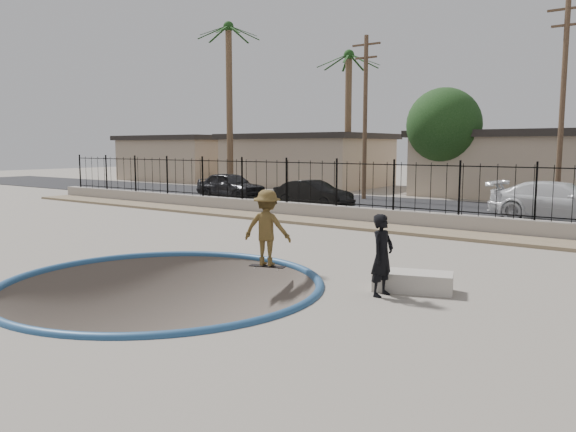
% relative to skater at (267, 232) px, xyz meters
% --- Properties ---
extents(ground, '(120.00, 120.00, 2.20)m').
position_rel_skater_xyz_m(ground, '(-0.85, 10.40, -2.02)').
color(ground, gray).
rests_on(ground, ground).
extents(bowl_pit, '(6.84, 6.84, 1.80)m').
position_rel_skater_xyz_m(bowl_pit, '(-0.85, -2.60, -0.92)').
color(bowl_pit, '#4D443B').
rests_on(bowl_pit, ground).
extents(coping_ring, '(7.04, 7.04, 0.20)m').
position_rel_skater_xyz_m(coping_ring, '(-0.85, -2.60, -0.92)').
color(coping_ring, navy).
rests_on(coping_ring, ground).
extents(rock_strip, '(42.00, 1.60, 0.11)m').
position_rel_skater_xyz_m(rock_strip, '(-0.85, 7.60, -0.87)').
color(rock_strip, '#8F7A5D').
rests_on(rock_strip, ground).
extents(retaining_wall, '(42.00, 0.45, 0.60)m').
position_rel_skater_xyz_m(retaining_wall, '(-0.85, 8.70, -0.62)').
color(retaining_wall, '#A1988D').
rests_on(retaining_wall, ground).
extents(fence, '(40.00, 0.04, 1.80)m').
position_rel_skater_xyz_m(fence, '(-0.85, 8.70, 0.58)').
color(fence, black).
rests_on(fence, retaining_wall).
extents(street, '(90.00, 8.00, 0.04)m').
position_rel_skater_xyz_m(street, '(-0.85, 15.40, -0.90)').
color(street, black).
rests_on(street, ground).
extents(house_west_far, '(10.60, 8.60, 3.90)m').
position_rel_skater_xyz_m(house_west_far, '(-28.85, 24.90, 1.05)').
color(house_west_far, tan).
rests_on(house_west_far, ground).
extents(house_west, '(11.60, 8.60, 3.90)m').
position_rel_skater_xyz_m(house_west, '(-15.85, 24.90, 1.05)').
color(house_west, tan).
rests_on(house_west, ground).
extents(house_center, '(10.60, 8.60, 3.90)m').
position_rel_skater_xyz_m(house_center, '(-0.85, 24.90, 1.05)').
color(house_center, tan).
rests_on(house_center, ground).
extents(palm_left, '(2.30, 2.30, 11.30)m').
position_rel_skater_xyz_m(palm_left, '(-17.85, 18.40, 7.03)').
color(palm_left, brown).
rests_on(palm_left, ground).
extents(palm_mid, '(2.30, 2.30, 9.30)m').
position_rel_skater_xyz_m(palm_mid, '(-10.85, 22.40, 5.77)').
color(palm_mid, brown).
rests_on(palm_mid, ground).
extents(utility_pole_left, '(1.70, 0.24, 9.00)m').
position_rel_skater_xyz_m(utility_pole_left, '(-6.85, 17.40, 3.78)').
color(utility_pole_left, '#473323').
rests_on(utility_pole_left, ground).
extents(utility_pole_mid, '(1.70, 0.24, 9.50)m').
position_rel_skater_xyz_m(utility_pole_mid, '(3.15, 17.40, 4.03)').
color(utility_pole_mid, '#473323').
rests_on(utility_pole_mid, ground).
extents(street_tree_left, '(4.32, 4.32, 6.36)m').
position_rel_skater_xyz_m(street_tree_left, '(-3.85, 21.40, 3.27)').
color(street_tree_left, '#473323').
rests_on(street_tree_left, ground).
extents(skater, '(1.33, 0.99, 1.84)m').
position_rel_skater_xyz_m(skater, '(0.00, 0.00, 0.00)').
color(skater, olive).
rests_on(skater, ground).
extents(skateboard, '(0.92, 0.48, 0.08)m').
position_rel_skater_xyz_m(skateboard, '(0.00, 0.00, -0.86)').
color(skateboard, black).
rests_on(skateboard, ground).
extents(videographer, '(0.44, 0.63, 1.65)m').
position_rel_skater_xyz_m(videographer, '(3.39, -0.58, -0.10)').
color(videographer, black).
rests_on(videographer, ground).
extents(concrete_ledge, '(1.74, 1.17, 0.40)m').
position_rel_skater_xyz_m(concrete_ledge, '(3.74, 0.14, -0.72)').
color(concrete_ledge, '#B2AA9D').
rests_on(concrete_ledge, ground).
extents(car_a, '(4.49, 2.09, 1.49)m').
position_rel_skater_xyz_m(car_a, '(-12.99, 13.06, -0.14)').
color(car_a, black).
rests_on(car_a, street).
extents(car_b, '(4.08, 1.67, 1.31)m').
position_rel_skater_xyz_m(car_b, '(-6.54, 11.80, -0.23)').
color(car_b, black).
rests_on(car_b, street).
extents(car_c, '(5.51, 2.57, 1.56)m').
position_rel_skater_xyz_m(car_c, '(4.05, 13.40, -0.11)').
color(car_c, white).
rests_on(car_c, street).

